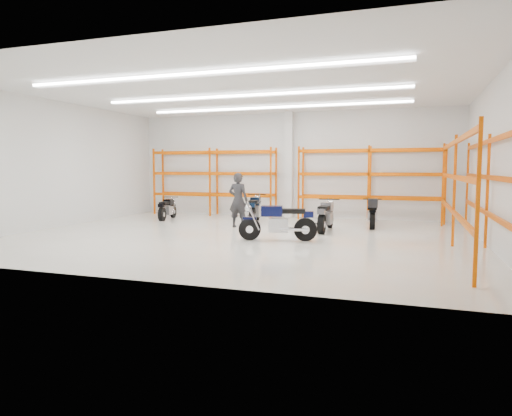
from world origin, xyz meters
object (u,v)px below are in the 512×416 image
(motorcycle_back_b, at_px, (255,210))
(motorcycle_back_c, at_px, (326,217))
(standing_man, at_px, (238,200))
(motorcycle_main, at_px, (281,223))
(motorcycle_back_d, at_px, (372,213))
(structural_column, at_px, (289,165))
(motorcycle_back_a, at_px, (167,209))

(motorcycle_back_b, bearing_deg, motorcycle_back_c, -26.89)
(motorcycle_back_c, relative_size, standing_man, 1.10)
(motorcycle_main, distance_m, motorcycle_back_d, 4.47)
(motorcycle_back_c, relative_size, motorcycle_back_d, 1.03)
(motorcycle_back_c, distance_m, structural_column, 4.94)
(motorcycle_main, relative_size, structural_column, 0.50)
(motorcycle_back_c, xyz_separation_m, structural_column, (-2.30, 4.00, 1.75))
(motorcycle_main, distance_m, standing_man, 3.29)
(motorcycle_back_c, bearing_deg, motorcycle_back_b, 153.11)
(motorcycle_main, height_order, motorcycle_back_a, motorcycle_main)
(motorcycle_back_d, distance_m, standing_man, 4.78)
(motorcycle_back_a, bearing_deg, motorcycle_back_d, 0.71)
(motorcycle_back_a, relative_size, motorcycle_back_b, 0.85)
(motorcycle_main, xyz_separation_m, standing_man, (-2.24, 2.36, 0.45))
(motorcycle_back_b, relative_size, motorcycle_back_c, 1.02)
(motorcycle_back_a, relative_size, structural_column, 0.41)
(standing_man, bearing_deg, motorcycle_back_c, -177.99)
(structural_column, bearing_deg, motorcycle_main, -77.41)
(standing_man, bearing_deg, motorcycle_main, 135.51)
(motorcycle_back_b, bearing_deg, motorcycle_main, -61.14)
(motorcycle_back_a, xyz_separation_m, motorcycle_back_d, (8.19, 0.10, 0.09))
(motorcycle_main, distance_m, motorcycle_back_b, 4.45)
(motorcycle_back_b, bearing_deg, structural_column, 73.49)
(motorcycle_back_a, distance_m, structural_column, 5.50)
(motorcycle_back_b, bearing_deg, motorcycle_back_a, -177.52)
(motorcycle_back_d, relative_size, structural_column, 0.47)
(motorcycle_main, relative_size, standing_man, 1.16)
(motorcycle_main, relative_size, motorcycle_back_b, 1.04)
(motorcycle_main, xyz_separation_m, motorcycle_back_b, (-2.15, 3.90, -0.02))
(standing_man, bearing_deg, motorcycle_back_d, -159.92)
(motorcycle_back_a, bearing_deg, motorcycle_back_b, 2.48)
(motorcycle_back_a, height_order, standing_man, standing_man)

